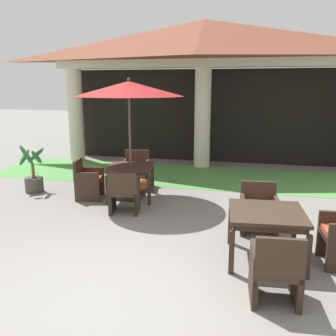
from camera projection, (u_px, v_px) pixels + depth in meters
name	position (u px, v px, depth m)	size (l,w,h in m)	color
ground_plane	(110.00, 296.00, 4.37)	(60.00, 60.00, 0.00)	gray
background_pavilion	(204.00, 56.00, 10.79)	(9.60, 2.44, 4.30)	beige
lawn_strip	(194.00, 176.00, 10.14)	(11.40, 2.64, 0.01)	#519347
patio_table_near_foreground	(131.00, 170.00, 8.01)	(1.12, 1.12, 0.74)	#38281E
patio_umbrella_near_foreground	(129.00, 90.00, 7.64)	(2.31, 2.31, 2.60)	#2D2D2D
patio_chair_near_foreground_north	(136.00, 170.00, 8.99)	(0.72, 0.69, 0.89)	#38281E
patio_chair_near_foreground_west	(88.00, 180.00, 8.10)	(0.65, 0.69, 0.88)	#38281E
patio_chair_near_foreground_south	(124.00, 193.00, 7.14)	(0.65, 0.61, 0.85)	#38281E
patio_table_mid_left	(267.00, 217.00, 5.16)	(1.12, 1.12, 0.73)	#38281E
patio_chair_mid_left_north	(259.00, 209.00, 6.25)	(0.66, 0.61, 0.83)	#38281E
patio_chair_mid_left_south	(276.00, 270.00, 4.18)	(0.59, 0.60, 0.88)	#38281E
potted_palm_left_edge	(33.00, 177.00, 8.58)	(0.47, 0.52, 1.16)	#47423D
terracotta_urn	(142.00, 184.00, 8.72)	(0.36, 0.36, 0.39)	#9E5633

